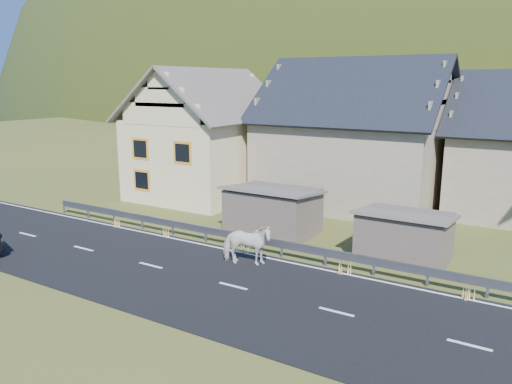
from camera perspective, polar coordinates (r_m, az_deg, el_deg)
The scene contains 10 objects.
ground at distance 18.43m, azimuth -2.62°, elevation -10.80°, with size 160.00×160.00×0.00m, color #39441D.
road at distance 18.42m, azimuth -2.62°, elevation -10.74°, with size 60.00×7.00×0.04m, color black.
lane_markings at distance 18.41m, azimuth -2.62°, elevation -10.67°, with size 60.00×6.60×0.01m, color silver.
guardrail at distance 21.18m, azimuth 2.95°, elevation -6.02°, with size 28.10×0.09×0.75m.
shed_left at distance 24.32m, azimuth 1.97°, elevation -2.24°, with size 4.30×3.30×2.40m, color #6B5D52.
shed_right at distance 21.57m, azimuth 16.58°, elevation -4.98°, with size 3.80×2.90×2.20m, color #6B5D52.
house_cream at distance 32.64m, azimuth -5.59°, elevation 7.30°, with size 7.80×9.80×8.30m.
house_stone_a at distance 30.97m, azimuth 11.46°, elevation 7.35°, with size 10.80×9.80×8.90m.
conifer_patch at distance 139.79m, azimuth 3.87°, elevation 11.96°, with size 76.00×50.00×28.00m, color black.
horse at distance 20.11m, azimuth -1.08°, elevation -5.98°, with size 2.07×0.94×1.74m, color silver.
Camera 1 is at (9.48, -14.02, 7.29)m, focal length 35.00 mm.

